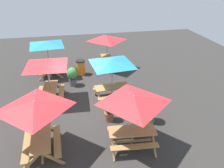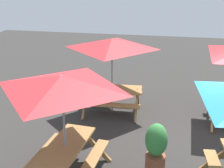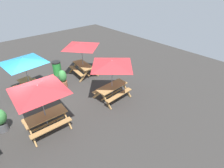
% 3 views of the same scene
% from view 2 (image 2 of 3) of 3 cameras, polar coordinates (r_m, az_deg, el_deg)
% --- Properties ---
extents(picnic_table_2, '(2.10, 2.10, 2.34)m').
position_cam_2_polar(picnic_table_2, '(9.13, 0.00, 6.41)').
color(picnic_table_2, '#A87A44').
rests_on(picnic_table_2, ground).
extents(picnic_table_4, '(2.16, 2.16, 2.34)m').
position_cam_2_polar(picnic_table_4, '(6.09, -9.10, -1.19)').
color(picnic_table_4, '#A87A44').
rests_on(picnic_table_4, ground).
extents(potted_plant_1, '(0.48, 0.48, 1.15)m').
position_cam_2_polar(potted_plant_1, '(6.89, 8.05, -11.34)').
color(potted_plant_1, '#935138').
rests_on(potted_plant_1, ground).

